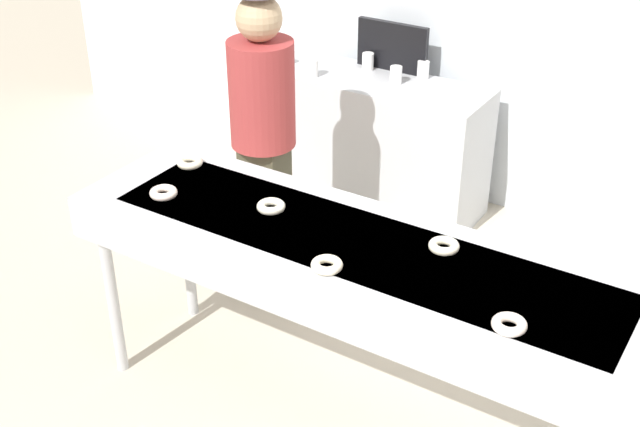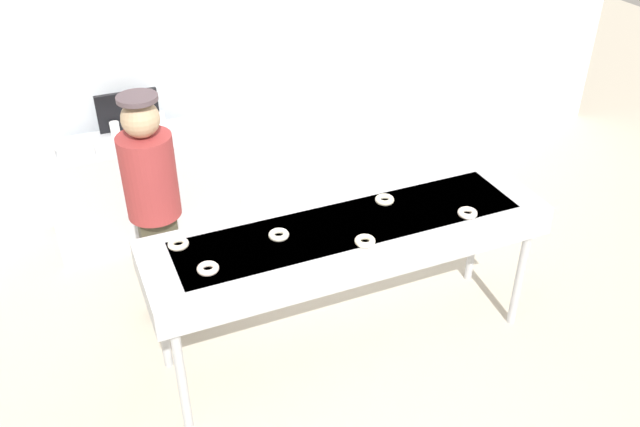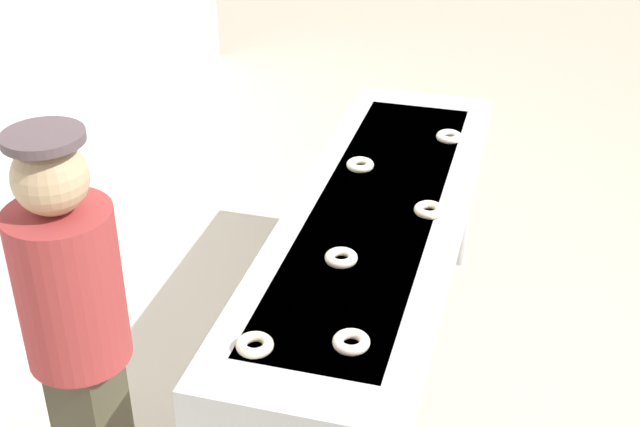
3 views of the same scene
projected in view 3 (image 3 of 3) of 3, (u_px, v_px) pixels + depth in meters
name	position (u px, v px, depth m)	size (l,w,h in m)	color
ground_plane	(369.00, 387.00, 4.06)	(16.00, 16.00, 0.00)	beige
fryer_conveyor	(375.00, 226.00, 3.62)	(2.53, 0.70, 0.98)	#B7BABF
sugar_donut_0	(449.00, 137.00, 4.11)	(0.12, 0.12, 0.04)	#F5E3D1
sugar_donut_1	(255.00, 345.00, 2.76)	(0.12, 0.12, 0.04)	#EFE2C4
sugar_donut_2	(429.00, 210.00, 3.50)	(0.12, 0.12, 0.04)	#FBEECA
sugar_donut_3	(360.00, 165.00, 3.85)	(0.12, 0.12, 0.04)	#F3EACB
sugar_donut_4	(341.00, 258.00, 3.20)	(0.12, 0.12, 0.04)	white
sugar_donut_5	(351.00, 342.00, 2.77)	(0.12, 0.12, 0.04)	white
worker_baker	(76.00, 326.00, 2.89)	(0.35, 0.35, 1.67)	#3C3828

